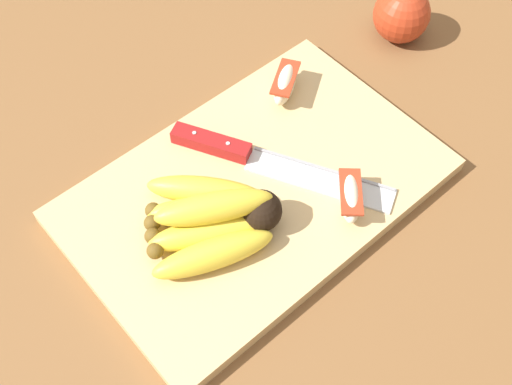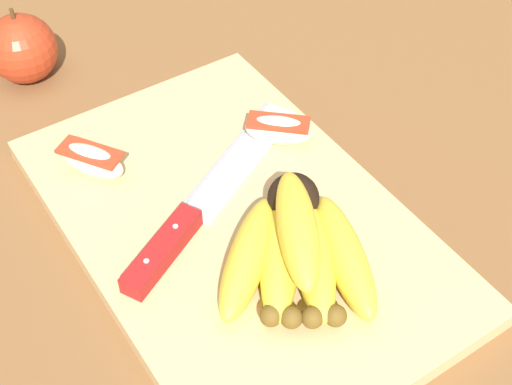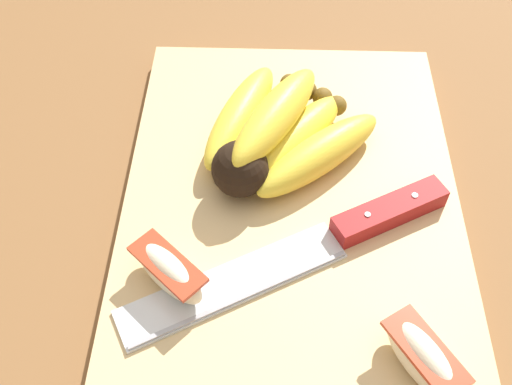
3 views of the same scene
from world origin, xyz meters
TOP-DOWN VIEW (x-y plane):
  - ground_plane at (0.00, 0.00)m, footprint 6.00×6.00m
  - cutting_board at (-0.01, 0.01)m, footprint 0.44×0.28m
  - banana_bunch at (0.06, 0.02)m, footprint 0.17×0.17m
  - chefs_knife at (-0.03, -0.03)m, footprint 0.16×0.26m
  - apple_wedge_near at (-0.14, -0.08)m, footprint 0.07×0.06m
  - apple_wedge_middle at (-0.08, 0.10)m, footprint 0.06×0.07m
  - whole_apple at (-0.35, -0.07)m, footprint 0.08×0.08m

SIDE VIEW (x-z plane):
  - ground_plane at x=0.00m, z-range 0.00..0.00m
  - cutting_board at x=-0.01m, z-range 0.00..0.02m
  - chefs_knife at x=-0.03m, z-range 0.02..0.04m
  - apple_wedge_middle at x=-0.08m, z-range 0.02..0.05m
  - apple_wedge_near at x=-0.14m, z-range 0.02..0.06m
  - whole_apple at x=-0.35m, z-range -0.01..0.09m
  - banana_bunch at x=0.06m, z-range 0.01..0.08m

